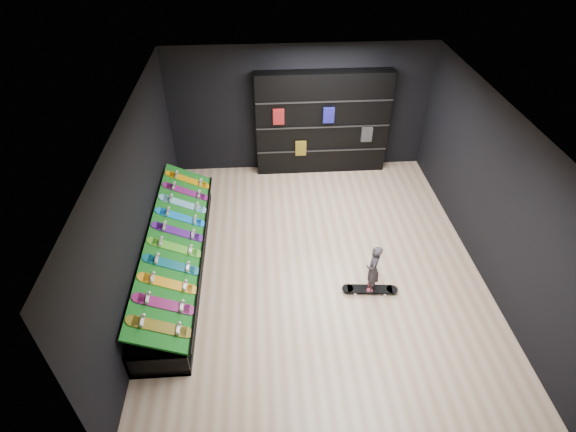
{
  "coord_description": "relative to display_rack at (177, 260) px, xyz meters",
  "views": [
    {
      "loc": [
        -0.93,
        -6.08,
        5.96
      ],
      "look_at": [
        -0.5,
        0.2,
        1.0
      ],
      "focal_mm": 28.0,
      "sensor_mm": 36.0,
      "label": 1
    }
  ],
  "objects": [
    {
      "name": "ceiling",
      "position": [
        2.55,
        0.0,
        2.75
      ],
      "size": [
        6.0,
        7.0,
        0.01
      ],
      "primitive_type": "cube",
      "color": "white",
      "rests_on": "ground"
    },
    {
      "name": "display_board_3",
      "position": [
        0.06,
        -0.63,
        0.49
      ],
      "size": [
        0.93,
        0.22,
        0.5
      ],
      "primitive_type": null,
      "rotation": [
        0.0,
        0.44,
        0.0
      ],
      "color": "#0C8C99",
      "rests_on": "turf_ramp"
    },
    {
      "name": "back_shelving",
      "position": [
        3.06,
        3.32,
        0.97
      ],
      "size": [
        3.06,
        0.36,
        2.45
      ],
      "primitive_type": "cube",
      "color": "black",
      "rests_on": "ground"
    },
    {
      "name": "wall_back",
      "position": [
        2.55,
        3.5,
        1.25
      ],
      "size": [
        6.0,
        0.02,
        3.0
      ],
      "primitive_type": "cube",
      "color": "black",
      "rests_on": "ground"
    },
    {
      "name": "display_board_9",
      "position": [
        0.06,
        1.9,
        0.49
      ],
      "size": [
        0.93,
        0.22,
        0.5
      ],
      "primitive_type": null,
      "rotation": [
        0.0,
        0.44,
        0.0
      ],
      "color": "yellow",
      "rests_on": "turf_ramp"
    },
    {
      "name": "child",
      "position": [
        3.42,
        -0.8,
        0.13
      ],
      "size": [
        0.21,
        0.25,
        0.57
      ],
      "primitive_type": "imported",
      "rotation": [
        0.0,
        0.0,
        -1.88
      ],
      "color": "black",
      "rests_on": "floor_skateboard"
    },
    {
      "name": "display_board_1",
      "position": [
        0.06,
        -1.48,
        0.49
      ],
      "size": [
        0.93,
        0.22,
        0.5
      ],
      "primitive_type": null,
      "rotation": [
        0.0,
        0.44,
        0.0
      ],
      "color": "#E5198C",
      "rests_on": "turf_ramp"
    },
    {
      "name": "floor_skateboard",
      "position": [
        3.42,
        -0.8,
        -0.21
      ],
      "size": [
        1.0,
        0.31,
        0.09
      ],
      "primitive_type": null,
      "rotation": [
        0.0,
        0.0,
        -0.1
      ],
      "color": "black",
      "rests_on": "ground"
    },
    {
      "name": "display_board_2",
      "position": [
        0.06,
        -1.06,
        0.49
      ],
      "size": [
        0.93,
        0.22,
        0.5
      ],
      "primitive_type": null,
      "rotation": [
        0.0,
        0.44,
        0.0
      ],
      "color": "orange",
      "rests_on": "turf_ramp"
    },
    {
      "name": "display_board_6",
      "position": [
        0.06,
        0.63,
        0.49
      ],
      "size": [
        0.93,
        0.22,
        0.5
      ],
      "primitive_type": null,
      "rotation": [
        0.0,
        0.44,
        0.0
      ],
      "color": "blue",
      "rests_on": "turf_ramp"
    },
    {
      "name": "display_board_7",
      "position": [
        0.06,
        1.06,
        0.49
      ],
      "size": [
        0.93,
        0.22,
        0.5
      ],
      "primitive_type": null,
      "rotation": [
        0.0,
        0.44,
        0.0
      ],
      "color": "#0CB2E5",
      "rests_on": "turf_ramp"
    },
    {
      "name": "floor",
      "position": [
        2.55,
        0.0,
        -0.25
      ],
      "size": [
        6.0,
        7.0,
        0.01
      ],
      "primitive_type": "cube",
      "color": "beige",
      "rests_on": "ground"
    },
    {
      "name": "turf_ramp",
      "position": [
        0.05,
        0.0,
        0.46
      ],
      "size": [
        0.92,
        4.5,
        0.46
      ],
      "primitive_type": "cube",
      "rotation": [
        0.0,
        0.44,
        0.0
      ],
      "color": "#0E5A13",
      "rests_on": "display_rack"
    },
    {
      "name": "wall_right",
      "position": [
        5.55,
        0.0,
        1.25
      ],
      "size": [
        0.02,
        7.0,
        3.0
      ],
      "primitive_type": "cube",
      "color": "black",
      "rests_on": "ground"
    },
    {
      "name": "wall_front",
      "position": [
        2.55,
        -3.5,
        1.25
      ],
      "size": [
        6.0,
        0.02,
        3.0
      ],
      "primitive_type": "cube",
      "color": "black",
      "rests_on": "ground"
    },
    {
      "name": "display_board_4",
      "position": [
        0.06,
        -0.21,
        0.49
      ],
      "size": [
        0.93,
        0.22,
        0.5
      ],
      "primitive_type": null,
      "rotation": [
        0.0,
        0.44,
        0.0
      ],
      "color": "green",
      "rests_on": "turf_ramp"
    },
    {
      "name": "display_board_8",
      "position": [
        0.06,
        1.48,
        0.49
      ],
      "size": [
        0.93,
        0.22,
        0.5
      ],
      "primitive_type": null,
      "rotation": [
        0.0,
        0.44,
        0.0
      ],
      "color": "#2626BF",
      "rests_on": "turf_ramp"
    },
    {
      "name": "display_board_5",
      "position": [
        0.06,
        0.21,
        0.49
      ],
      "size": [
        0.93,
        0.22,
        0.5
      ],
      "primitive_type": null,
      "rotation": [
        0.0,
        0.44,
        0.0
      ],
      "color": "purple",
      "rests_on": "turf_ramp"
    },
    {
      "name": "display_board_0",
      "position": [
        0.06,
        -1.9,
        0.49
      ],
      "size": [
        0.93,
        0.22,
        0.5
      ],
      "primitive_type": null,
      "rotation": [
        0.0,
        0.44,
        0.0
      ],
      "color": "yellow",
      "rests_on": "turf_ramp"
    },
    {
      "name": "wall_left",
      "position": [
        -0.45,
        0.0,
        1.25
      ],
      "size": [
        0.02,
        7.0,
        3.0
      ],
      "primitive_type": "cube",
      "color": "black",
      "rests_on": "ground"
    },
    {
      "name": "display_rack",
      "position": [
        0.0,
        0.0,
        0.0
      ],
      "size": [
        0.9,
        4.5,
        0.5
      ],
      "primitive_type": null,
      "color": "black",
      "rests_on": "ground"
    }
  ]
}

